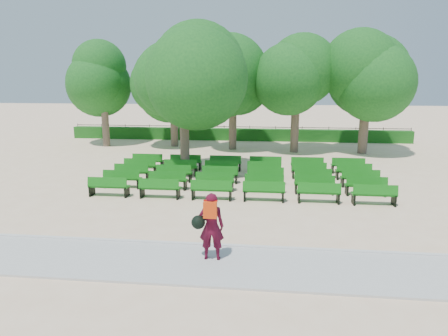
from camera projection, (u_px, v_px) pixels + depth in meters
name	position (u px, v px, depth m)	size (l,w,h in m)	color
ground	(210.00, 187.00, 17.26)	(120.00, 120.00, 0.00)	beige
paving	(167.00, 263.00, 10.07)	(30.00, 2.20, 0.06)	#BBBBB6
curb	(178.00, 244.00, 11.18)	(30.00, 0.12, 0.10)	silver
hedge	(236.00, 134.00, 30.75)	(26.00, 0.70, 0.90)	#195B18
fence	(237.00, 139.00, 31.23)	(26.00, 0.10, 1.02)	black
tree_line	(232.00, 149.00, 26.96)	(21.80, 6.80, 7.04)	#1A601D
bench_array	(242.00, 182.00, 17.93)	(1.61, 0.55, 1.01)	#136D13
tree_among	(183.00, 83.00, 18.64)	(4.65, 4.65, 6.52)	brown
person	(210.00, 225.00, 10.04)	(0.83, 0.50, 1.75)	#460A1C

